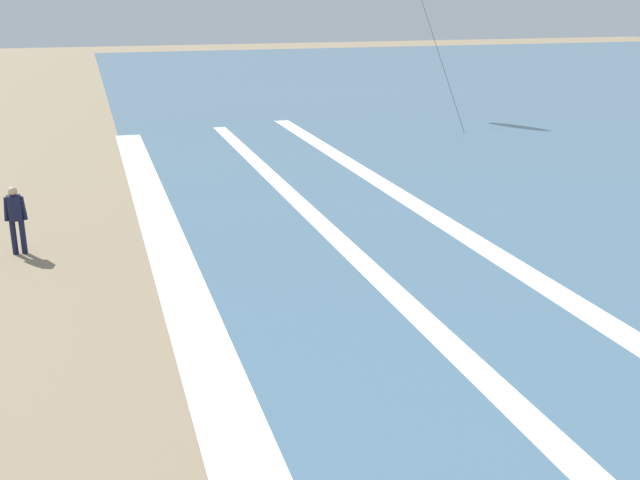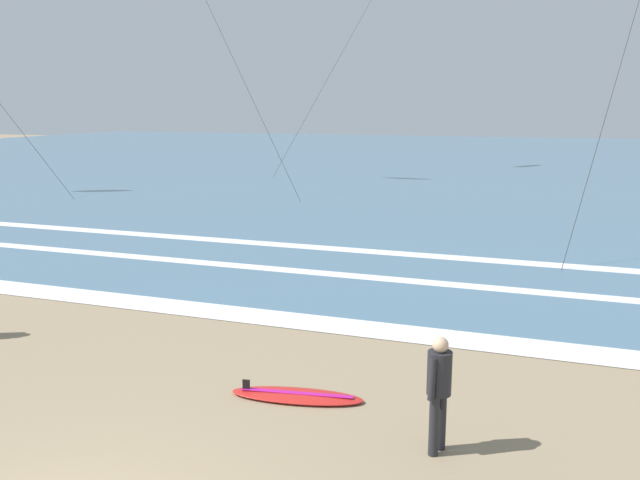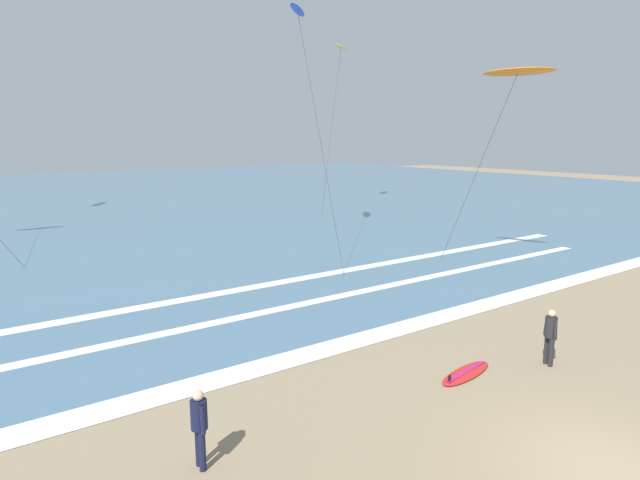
{
  "view_description": "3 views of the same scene",
  "coord_description": "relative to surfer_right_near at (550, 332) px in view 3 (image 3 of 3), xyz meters",
  "views": [
    {
      "loc": [
        11.64,
        6.43,
        5.76
      ],
      "look_at": [
        0.62,
        9.8,
        2.0
      ],
      "focal_mm": 42.51,
      "sensor_mm": 36.0,
      "label": 1
    },
    {
      "loc": [
        4.79,
        -4.7,
        4.5
      ],
      "look_at": [
        0.57,
        6.99,
        2.0
      ],
      "focal_mm": 37.65,
      "sensor_mm": 36.0,
      "label": 2
    },
    {
      "loc": [
        -9.84,
        -4.29,
        6.25
      ],
      "look_at": [
        0.65,
        10.44,
        2.76
      ],
      "focal_mm": 30.27,
      "sensor_mm": 36.0,
      "label": 3
    }
  ],
  "objects": [
    {
      "name": "wave_foam_outer_break",
      "position": [
        -4.27,
        11.66,
        -0.94
      ],
      "size": [
        44.77,
        0.67,
        0.01
      ],
      "primitive_type": "cube",
      "color": "white",
      "rests_on": "ocean_surface"
    },
    {
      "name": "kite_orange_mid_center",
      "position": [
        8.4,
        7.47,
        8.08
      ],
      "size": [
        1.78,
        5.03,
        9.3
      ],
      "color": "orange",
      "rests_on": "ground"
    },
    {
      "name": "ocean_surface",
      "position": [
        -3.48,
        49.06,
        -0.95
      ],
      "size": [
        140.0,
        90.0,
        0.01
      ],
      "primitive_type": "cube",
      "color": "slate",
      "rests_on": "ground"
    },
    {
      "name": "kite_yellow_high_right",
      "position": [
        16.68,
        31.2,
        12.82
      ],
      "size": [
        7.41,
        6.49,
        14.1
      ],
      "color": "yellow",
      "rests_on": "ground"
    },
    {
      "name": "wave_foam_shoreline",
      "position": [
        -3.41,
        4.46,
        -0.94
      ],
      "size": [
        42.74,
        1.01,
        0.01
      ],
      "primitive_type": "cube",
      "color": "white",
      "rests_on": "ocean_surface"
    },
    {
      "name": "surfboard_right_spare",
      "position": [
        -2.36,
        0.91,
        -0.91
      ],
      "size": [
        2.17,
        0.93,
        0.25
      ],
      "color": "red",
      "rests_on": "ground"
    },
    {
      "name": "surfer_left_near",
      "position": [
        -9.77,
        1.14,
        0.0
      ],
      "size": [
        0.32,
        0.51,
        1.6
      ],
      "color": "#141938",
      "rests_on": "ground"
    },
    {
      "name": "ground_plane",
      "position": [
        -3.48,
        -3.49,
        -0.96
      ],
      "size": [
        160.0,
        160.0,
        0.0
      ],
      "primitive_type": "plane",
      "color": "#937F60"
    },
    {
      "name": "surfer_right_near",
      "position": [
        0.0,
        0.0,
        0.0
      ],
      "size": [
        0.32,
        0.51,
        1.6
      ],
      "color": "#232328",
      "rests_on": "ground"
    },
    {
      "name": "kite_blue_low_near",
      "position": [
        4.49,
        19.42,
        12.25
      ],
      "size": [
        4.37,
        9.83,
        13.52
      ],
      "color": "blue",
      "rests_on": "ground"
    },
    {
      "name": "wave_foam_mid_break",
      "position": [
        -5.03,
        8.53,
        -0.94
      ],
      "size": [
        41.2,
        0.54,
        0.01
      ],
      "primitive_type": "cube",
      "color": "white",
      "rests_on": "ocean_surface"
    }
  ]
}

